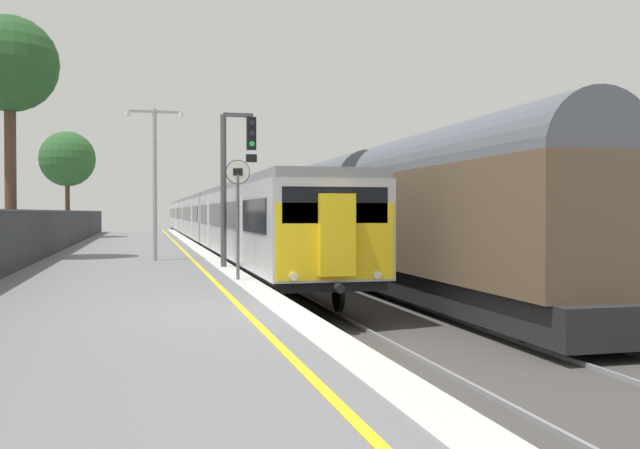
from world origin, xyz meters
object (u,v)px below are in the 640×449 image
object	(u,v)px
signal_gantry	(233,170)
speed_limit_sign	(238,204)
commuter_train_at_platform	(209,218)
background_tree_centre	(8,69)
platform_lamp_mid	(155,170)
freight_train_adjacent_track	(377,211)
background_tree_left	(67,161)

from	to	relation	value
signal_gantry	speed_limit_sign	xyz separation A→B (m)	(-0.38, -4.14, -1.06)
commuter_train_at_platform	background_tree_centre	distance (m)	21.95
signal_gantry	speed_limit_sign	size ratio (longest dim) A/B	1.58
platform_lamp_mid	commuter_train_at_platform	bearing A→B (deg)	80.16
signal_gantry	background_tree_centre	xyz separation A→B (m)	(-7.27, 5.53, 3.79)
freight_train_adjacent_track	background_tree_left	size ratio (longest dim) A/B	3.86
background_tree_left	background_tree_centre	world-z (taller)	background_tree_centre
platform_lamp_mid	background_tree_centre	bearing A→B (deg)	158.26
freight_train_adjacent_track	background_tree_centre	size ratio (longest dim) A/B	3.12
commuter_train_at_platform	signal_gantry	xyz separation A→B (m)	(-1.46, -24.92, 1.66)
commuter_train_at_platform	background_tree_left	world-z (taller)	background_tree_left
commuter_train_at_platform	freight_train_adjacent_track	world-z (taller)	freight_train_adjacent_track
signal_gantry	background_tree_left	distance (m)	28.50
signal_gantry	platform_lamp_mid	world-z (taller)	platform_lamp_mid
signal_gantry	platform_lamp_mid	bearing A→B (deg)	122.55
speed_limit_sign	background_tree_centre	xyz separation A→B (m)	(-6.89, 9.67, 4.85)
background_tree_left	speed_limit_sign	bearing A→B (deg)	-77.29
speed_limit_sign	background_tree_centre	world-z (taller)	background_tree_centre
platform_lamp_mid	signal_gantry	bearing A→B (deg)	-57.45
commuter_train_at_platform	speed_limit_sign	distance (m)	29.12
speed_limit_sign	background_tree_centre	distance (m)	12.82
platform_lamp_mid	background_tree_left	world-z (taller)	background_tree_left
commuter_train_at_platform	background_tree_centre	size ratio (longest dim) A/B	7.39
freight_train_adjacent_track	platform_lamp_mid	xyz separation A→B (m)	(-7.72, 0.98, 1.41)
commuter_train_at_platform	freight_train_adjacent_track	xyz separation A→B (m)	(4.00, -22.37, 0.42)
commuter_train_at_platform	background_tree_left	xyz separation A→B (m)	(-8.96, 2.50, 3.76)
freight_train_adjacent_track	platform_lamp_mid	bearing A→B (deg)	172.79
commuter_train_at_platform	platform_lamp_mid	distance (m)	21.79
freight_train_adjacent_track	background_tree_left	distance (m)	28.24
commuter_train_at_platform	background_tree_centre	xyz separation A→B (m)	(-8.73, -19.39, 5.45)
freight_train_adjacent_track	platform_lamp_mid	world-z (taller)	platform_lamp_mid
freight_train_adjacent_track	platform_lamp_mid	distance (m)	7.91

